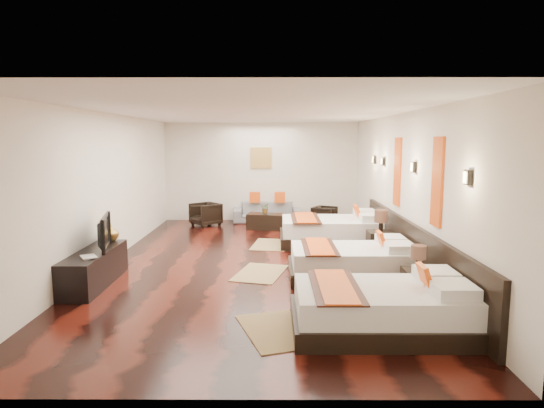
{
  "coord_description": "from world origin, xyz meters",
  "views": [
    {
      "loc": [
        0.36,
        -8.64,
        2.29
      ],
      "look_at": [
        0.33,
        0.12,
        1.1
      ],
      "focal_mm": 30.85,
      "sensor_mm": 36.0,
      "label": 1
    }
  ],
  "objects_px": {
    "nightstand_b": "(380,242)",
    "tv_console": "(94,268)",
    "bed_far": "(334,231)",
    "table_plant": "(265,208)",
    "book": "(81,258)",
    "coffee_table": "(267,221)",
    "bed_mid": "(353,262)",
    "tv": "(100,232)",
    "bed_near": "(384,308)",
    "nightstand_a": "(417,280)",
    "armchair_right": "(325,216)",
    "figurine": "(110,232)",
    "armchair_left": "(206,214)",
    "sofa": "(267,212)"
  },
  "relations": [
    {
      "from": "nightstand_b",
      "to": "tv_console",
      "type": "distance_m",
      "value": 5.23
    },
    {
      "from": "tv_console",
      "to": "armchair_left",
      "type": "height_order",
      "value": "armchair_left"
    },
    {
      "from": "armchair_left",
      "to": "coffee_table",
      "type": "relative_size",
      "value": 0.69
    },
    {
      "from": "nightstand_a",
      "to": "book",
      "type": "distance_m",
      "value": 4.96
    },
    {
      "from": "nightstand_a",
      "to": "nightstand_b",
      "type": "bearing_deg",
      "value": 90.0
    },
    {
      "from": "nightstand_a",
      "to": "bed_far",
      "type": "bearing_deg",
      "value": 101.52
    },
    {
      "from": "bed_mid",
      "to": "coffee_table",
      "type": "height_order",
      "value": "bed_mid"
    },
    {
      "from": "nightstand_b",
      "to": "coffee_table",
      "type": "height_order",
      "value": "nightstand_b"
    },
    {
      "from": "bed_far",
      "to": "bed_near",
      "type": "bearing_deg",
      "value": -90.02
    },
    {
      "from": "bed_near",
      "to": "table_plant",
      "type": "bearing_deg",
      "value": 103.13
    },
    {
      "from": "bed_mid",
      "to": "tv_console",
      "type": "xyz_separation_m",
      "value": [
        -4.2,
        -0.42,
        0.0
      ]
    },
    {
      "from": "tv_console",
      "to": "tv",
      "type": "relative_size",
      "value": 1.88
    },
    {
      "from": "tv",
      "to": "sofa",
      "type": "relative_size",
      "value": 0.5
    },
    {
      "from": "nightstand_a",
      "to": "tv",
      "type": "relative_size",
      "value": 0.84
    },
    {
      "from": "bed_far",
      "to": "book",
      "type": "distance_m",
      "value": 5.45
    },
    {
      "from": "armchair_left",
      "to": "bed_far",
      "type": "bearing_deg",
      "value": 14.73
    },
    {
      "from": "bed_near",
      "to": "bed_far",
      "type": "distance_m",
      "value": 4.78
    },
    {
      "from": "book",
      "to": "sofa",
      "type": "xyz_separation_m",
      "value": [
        2.68,
        6.31,
        -0.29
      ]
    },
    {
      "from": "bed_mid",
      "to": "tv",
      "type": "bearing_deg",
      "value": -176.52
    },
    {
      "from": "bed_mid",
      "to": "table_plant",
      "type": "height_order",
      "value": "bed_mid"
    },
    {
      "from": "nightstand_b",
      "to": "book",
      "type": "relative_size",
      "value": 3.43
    },
    {
      "from": "tv_console",
      "to": "book",
      "type": "height_order",
      "value": "book"
    },
    {
      "from": "nightstand_b",
      "to": "tv",
      "type": "xyz_separation_m",
      "value": [
        -4.89,
        -1.54,
        0.49
      ]
    },
    {
      "from": "tv_console",
      "to": "sofa",
      "type": "relative_size",
      "value": 0.95
    },
    {
      "from": "bed_near",
      "to": "nightstand_b",
      "type": "bearing_deg",
      "value": 77.92
    },
    {
      "from": "bed_far",
      "to": "coffee_table",
      "type": "distance_m",
      "value": 2.35
    },
    {
      "from": "sofa",
      "to": "figurine",
      "type": "bearing_deg",
      "value": -120.48
    },
    {
      "from": "tv_console",
      "to": "table_plant",
      "type": "relative_size",
      "value": 6.57
    },
    {
      "from": "bed_near",
      "to": "bed_far",
      "type": "xyz_separation_m",
      "value": [
        0.0,
        4.78,
        0.02
      ]
    },
    {
      "from": "tv",
      "to": "figurine",
      "type": "distance_m",
      "value": 0.63
    },
    {
      "from": "book",
      "to": "sofa",
      "type": "bearing_deg",
      "value": 66.99
    },
    {
      "from": "tv_console",
      "to": "sofa",
      "type": "xyz_separation_m",
      "value": [
        2.68,
        5.84,
        0.0
      ]
    },
    {
      "from": "bed_far",
      "to": "table_plant",
      "type": "distance_m",
      "value": 2.44
    },
    {
      "from": "book",
      "to": "figurine",
      "type": "height_order",
      "value": "figurine"
    },
    {
      "from": "book",
      "to": "table_plant",
      "type": "height_order",
      "value": "table_plant"
    },
    {
      "from": "book",
      "to": "bed_near",
      "type": "bearing_deg",
      "value": -17.38
    },
    {
      "from": "bed_mid",
      "to": "bed_far",
      "type": "height_order",
      "value": "bed_far"
    },
    {
      "from": "armchair_right",
      "to": "coffee_table",
      "type": "height_order",
      "value": "armchair_right"
    },
    {
      "from": "table_plant",
      "to": "figurine",
      "type": "bearing_deg",
      "value": -122.98
    },
    {
      "from": "nightstand_a",
      "to": "sofa",
      "type": "bearing_deg",
      "value": 109.19
    },
    {
      "from": "tv",
      "to": "nightstand_a",
      "type": "bearing_deg",
      "value": -113.13
    },
    {
      "from": "nightstand_b",
      "to": "figurine",
      "type": "height_order",
      "value": "nightstand_b"
    },
    {
      "from": "nightstand_b",
      "to": "armchair_right",
      "type": "relative_size",
      "value": 1.62
    },
    {
      "from": "bed_mid",
      "to": "figurine",
      "type": "bearing_deg",
      "value": 175.08
    },
    {
      "from": "armchair_left",
      "to": "armchair_right",
      "type": "bearing_deg",
      "value": 49.6
    },
    {
      "from": "nightstand_a",
      "to": "armchair_right",
      "type": "height_order",
      "value": "nightstand_a"
    },
    {
      "from": "tv_console",
      "to": "tv",
      "type": "distance_m",
      "value": 0.58
    },
    {
      "from": "nightstand_a",
      "to": "coffee_table",
      "type": "relative_size",
      "value": 0.8
    },
    {
      "from": "book",
      "to": "armchair_right",
      "type": "bearing_deg",
      "value": 53.35
    },
    {
      "from": "book",
      "to": "armchair_left",
      "type": "xyz_separation_m",
      "value": [
        1.02,
        5.7,
        -0.25
      ]
    }
  ]
}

